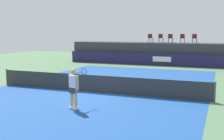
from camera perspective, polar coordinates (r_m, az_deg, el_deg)
ground_plane at (r=18.70m, az=0.66°, el=-2.63°), size 48.00×48.00×0.00m
court_inner at (r=15.98m, az=-3.16°, el=-4.42°), size 12.00×22.00×0.00m
sponsor_wall at (r=28.59m, az=8.13°, el=2.12°), size 18.00×0.22×1.20m
spectator_platform at (r=30.30m, az=8.92°, el=3.36°), size 18.00×2.80×2.20m
spectator_chair_far_left at (r=30.34m, az=7.66°, el=6.41°), size 0.46×0.46×0.89m
spectator_chair_left at (r=30.23m, az=9.71°, el=6.36°), size 0.48×0.48×0.89m
spectator_chair_center at (r=29.62m, az=11.57°, el=6.29°), size 0.46×0.46×0.89m
spectator_chair_right at (r=29.96m, az=13.86°, el=6.24°), size 0.48×0.48×0.89m
spectator_chair_far_right at (r=29.70m, az=16.13°, el=6.15°), size 0.44×0.44×0.89m
tennis_net at (r=15.89m, az=-3.17°, el=-2.75°), size 12.40×0.02×0.95m
net_post_near at (r=19.27m, az=-20.20°, el=-1.29°), size 0.10×0.10×1.00m
net_post_far at (r=14.50m, az=19.79°, el=-4.13°), size 0.10×0.10×1.00m
tennis_player at (r=12.49m, az=-7.59°, el=-3.43°), size 0.56×1.23×1.77m
tennis_ball at (r=18.72m, az=-3.51°, el=-2.51°), size 0.07×0.07×0.07m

